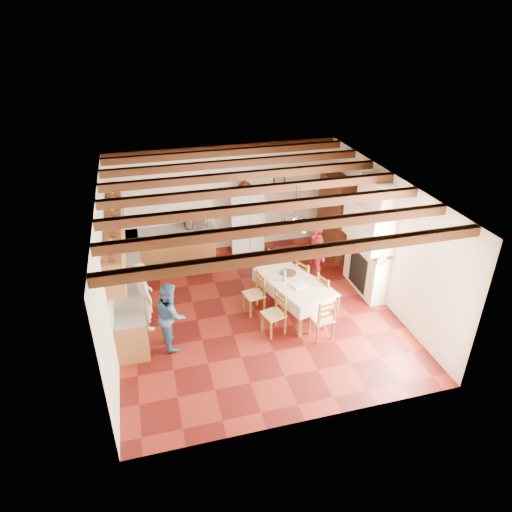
{
  "coord_description": "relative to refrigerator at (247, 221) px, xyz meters",
  "views": [
    {
      "loc": [
        -2.18,
        -8.2,
        6.09
      ],
      "look_at": [
        0.1,
        0.3,
        1.25
      ],
      "focal_mm": 32.0,
      "sensor_mm": 36.0,
      "label": 1
    }
  ],
  "objects": [
    {
      "name": "floor",
      "position": [
        -0.55,
        -2.97,
        -0.9
      ],
      "size": [
        6.0,
        6.5,
        0.02
      ],
      "primitive_type": "cube",
      "color": "#490D0B",
      "rests_on": "ground"
    },
    {
      "name": "ceiling",
      "position": [
        -0.55,
        -2.97,
        2.12
      ],
      "size": [
        6.0,
        6.5,
        0.02
      ],
      "primitive_type": "cube",
      "color": "beige",
      "rests_on": "ground"
    },
    {
      "name": "wall_back",
      "position": [
        -0.55,
        0.29,
        0.61
      ],
      "size": [
        6.0,
        0.02,
        3.0
      ],
      "primitive_type": "cube",
      "color": "beige",
      "rests_on": "ground"
    },
    {
      "name": "wall_front",
      "position": [
        -0.55,
        -6.23,
        0.61
      ],
      "size": [
        6.0,
        0.02,
        3.0
      ],
      "primitive_type": "cube",
      "color": "beige",
      "rests_on": "ground"
    },
    {
      "name": "wall_left",
      "position": [
        -3.56,
        -2.97,
        0.61
      ],
      "size": [
        0.02,
        6.5,
        3.0
      ],
      "primitive_type": "cube",
      "color": "beige",
      "rests_on": "ground"
    },
    {
      "name": "wall_right",
      "position": [
        2.46,
        -2.97,
        0.61
      ],
      "size": [
        0.02,
        6.5,
        3.0
      ],
      "primitive_type": "cube",
      "color": "beige",
      "rests_on": "ground"
    },
    {
      "name": "ceiling_beams",
      "position": [
        -0.55,
        -2.97,
        2.02
      ],
      "size": [
        6.0,
        6.3,
        0.16
      ],
      "primitive_type": null,
      "color": "#391D0E",
      "rests_on": "ground"
    },
    {
      "name": "lower_cabinets_left",
      "position": [
        -3.25,
        -1.92,
        -0.46
      ],
      "size": [
        0.6,
        4.3,
        0.86
      ],
      "primitive_type": "cube",
      "color": "brown",
      "rests_on": "ground"
    },
    {
      "name": "lower_cabinets_back",
      "position": [
        -2.1,
        -0.02,
        -0.46
      ],
      "size": [
        2.3,
        0.6,
        0.86
      ],
      "primitive_type": "cube",
      "color": "brown",
      "rests_on": "ground"
    },
    {
      "name": "countertop_left",
      "position": [
        -3.25,
        -1.92,
        -0.01
      ],
      "size": [
        0.62,
        4.3,
        0.04
      ],
      "primitive_type": "cube",
      "color": "gray",
      "rests_on": "lower_cabinets_left"
    },
    {
      "name": "countertop_back",
      "position": [
        -2.1,
        -0.02,
        -0.01
      ],
      "size": [
        2.34,
        0.62,
        0.04
      ],
      "primitive_type": "cube",
      "color": "gray",
      "rests_on": "lower_cabinets_back"
    },
    {
      "name": "backsplash_left",
      "position": [
        -3.54,
        -1.92,
        0.31
      ],
      "size": [
        0.03,
        4.3,
        0.6
      ],
      "primitive_type": "cube",
      "color": "#EEE8CD",
      "rests_on": "ground"
    },
    {
      "name": "backsplash_back",
      "position": [
        -2.1,
        0.27,
        0.31
      ],
      "size": [
        2.3,
        0.03,
        0.6
      ],
      "primitive_type": "cube",
      "color": "#EEE8CD",
      "rests_on": "ground"
    },
    {
      "name": "upper_cabinets",
      "position": [
        -3.38,
        -1.92,
        0.96
      ],
      "size": [
        0.35,
        4.2,
        0.7
      ],
      "primitive_type": "cube",
      "color": "brown",
      "rests_on": "ground"
    },
    {
      "name": "fireplace",
      "position": [
        2.17,
        -2.77,
        0.51
      ],
      "size": [
        0.56,
        1.6,
        2.8
      ],
      "primitive_type": null,
      "color": "beige",
      "rests_on": "ground"
    },
    {
      "name": "wall_picture",
      "position": [
        1.0,
        0.26,
        0.96
      ],
      "size": [
        0.34,
        0.03,
        0.42
      ],
      "primitive_type": "cube",
      "color": "black",
      "rests_on": "ground"
    },
    {
      "name": "refrigerator",
      "position": [
        0.0,
        0.0,
        0.0
      ],
      "size": [
        0.98,
        0.84,
        1.77
      ],
      "primitive_type": "cube",
      "rotation": [
        0.0,
        0.0,
        -0.13
      ],
      "color": "silver",
      "rests_on": "floor"
    },
    {
      "name": "hutch",
      "position": [
        2.2,
        -0.96,
        0.24
      ],
      "size": [
        0.62,
        1.28,
        2.25
      ],
      "primitive_type": null,
      "rotation": [
        0.0,
        0.0,
        0.08
      ],
      "color": "#36190D",
      "rests_on": "floor"
    },
    {
      "name": "dining_table",
      "position": [
        0.24,
        -3.18,
        -0.17
      ],
      "size": [
        1.43,
        2.03,
        0.8
      ],
      "rotation": [
        0.0,
        0.0,
        0.29
      ],
      "color": "#EEE2CD",
      "rests_on": "floor"
    },
    {
      "name": "chandelier",
      "position": [
        0.24,
        -3.18,
        1.36
      ],
      "size": [
        0.47,
        0.47,
        0.03
      ],
      "primitive_type": "torus",
      "color": "black",
      "rests_on": "ground"
    },
    {
      "name": "chair_left_near",
      "position": [
        -0.38,
        -3.81,
        -0.41
      ],
      "size": [
        0.5,
        0.51,
        0.96
      ],
      "primitive_type": null,
      "rotation": [
        0.0,
        0.0,
        -1.31
      ],
      "color": "brown",
      "rests_on": "floor"
    },
    {
      "name": "chair_left_far",
      "position": [
        -0.59,
        -2.98,
        -0.41
      ],
      "size": [
        0.47,
        0.49,
        0.96
      ],
      "primitive_type": null,
      "rotation": [
        0.0,
        0.0,
        -1.38
      ],
      "color": "brown",
      "rests_on": "floor"
    },
    {
      "name": "chair_right_near",
      "position": [
        1.02,
        -3.38,
        -0.41
      ],
      "size": [
        0.5,
        0.51,
        0.96
      ],
      "primitive_type": null,
      "rotation": [
        0.0,
        0.0,
        1.84
      ],
      "color": "brown",
      "rests_on": "floor"
    },
    {
      "name": "chair_right_far",
      "position": [
        0.78,
        -2.66,
        -0.41
      ],
      "size": [
        0.55,
        0.55,
        0.96
      ],
      "primitive_type": null,
      "rotation": [
        0.0,
        0.0,
        2.04
      ],
      "color": "brown",
      "rests_on": "floor"
    },
    {
      "name": "chair_end_near",
      "position": [
        0.54,
        -4.2,
        -0.41
      ],
      "size": [
        0.47,
        0.46,
        0.96
      ],
      "primitive_type": null,
      "rotation": [
        0.0,
        0.0,
        3.28
      ],
      "color": "brown",
      "rests_on": "floor"
    },
    {
      "name": "chair_end_far",
      "position": [
        -0.09,
        -2.08,
        -0.41
      ],
      "size": [
        0.46,
        0.44,
        0.96
      ],
      "primitive_type": null,
      "rotation": [
        0.0,
        0.0,
        0.11
      ],
      "color": "brown",
      "rests_on": "floor"
    },
    {
      "name": "person_man",
      "position": [
        -2.94,
        -2.92,
        -0.09
      ],
      "size": [
        0.54,
        0.67,
        1.59
      ],
      "primitive_type": "imported",
      "rotation": [
        0.0,
        0.0,
        1.89
      ],
      "color": "beige",
      "rests_on": "floor"
    },
    {
      "name": "person_woman_blue",
      "position": [
        -2.47,
        -3.64,
        -0.17
      ],
      "size": [
        0.62,
        0.76,
        1.44
      ],
      "primitive_type": "imported",
      "rotation": [
        0.0,
        0.0,
        1.69
      ],
      "color": "#3B628E",
      "rests_on": "floor"
    },
    {
      "name": "person_woman_red",
      "position": [
        1.27,
        -1.98,
        -0.13
      ],
      "size": [
        0.4,
        0.9,
        1.51
      ],
      "primitive_type": "imported",
      "rotation": [
        0.0,
        0.0,
        -1.54
      ],
      "color": "#BE2736",
      "rests_on": "floor"
    },
    {
      "name": "microwave",
      "position": [
        -1.42,
        -0.02,
        0.17
      ],
      "size": [
        0.61,
        0.44,
        0.32
      ],
      "primitive_type": "imported",
      "rotation": [
        0.0,
        0.0,
        0.08
      ],
      "color": "silver",
      "rests_on": "countertop_back"
    },
    {
      "name": "fridge_vase",
      "position": [
        -0.04,
        0.0,
        1.05
      ],
      "size": [
        0.38,
        0.38,
        0.33
      ],
      "primitive_type": "imported",
      "rotation": [
        0.0,
        0.0,
        0.2
      ],
      "color": "#36190D",
      "rests_on": "refrigerator"
    }
  ]
}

